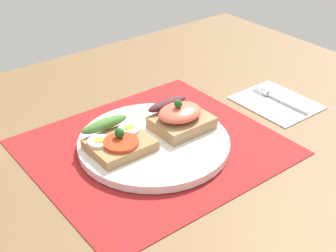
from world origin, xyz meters
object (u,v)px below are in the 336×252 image
at_px(sandwich_egg_tomato, 117,140).
at_px(fork, 278,98).
at_px(sandwich_salmon, 180,117).
at_px(napkin, 276,102).
at_px(plate, 154,143).

relative_size(sandwich_egg_tomato, fork, 0.72).
distance_m(sandwich_egg_tomato, fork, 0.35).
height_order(sandwich_salmon, napkin, sandwich_salmon).
xyz_separation_m(sandwich_salmon, napkin, (0.22, -0.02, -0.03)).
bearing_deg(sandwich_salmon, sandwich_egg_tomato, 172.41).
bearing_deg(napkin, plate, 175.49).
height_order(napkin, fork, fork).
distance_m(plate, sandwich_salmon, 0.06).
xyz_separation_m(sandwich_salmon, fork, (0.23, -0.02, -0.03)).
distance_m(sandwich_salmon, napkin, 0.23).
bearing_deg(fork, sandwich_egg_tomato, 173.94).
relative_size(plate, fork, 1.85).
distance_m(sandwich_egg_tomato, sandwich_salmon, 0.12).
xyz_separation_m(plate, fork, (0.29, -0.02, -0.00)).
height_order(sandwich_egg_tomato, fork, sandwich_egg_tomato).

